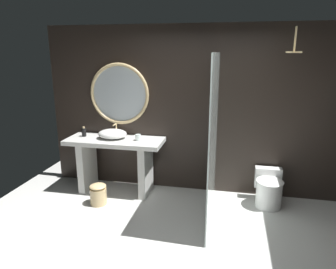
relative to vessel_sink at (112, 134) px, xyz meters
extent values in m
plane|color=silver|center=(1.26, -1.56, -0.95)|extent=(5.76, 5.76, 0.00)
cube|color=black|center=(1.26, 0.34, 0.35)|extent=(4.80, 0.10, 2.60)
cube|color=silver|center=(0.04, -0.03, -0.11)|extent=(1.52, 0.60, 0.07)
cube|color=silver|center=(-0.45, -0.03, -0.55)|extent=(0.11, 0.51, 0.81)
cube|color=silver|center=(0.54, -0.03, -0.55)|extent=(0.11, 0.51, 0.81)
ellipsoid|color=white|center=(0.00, 0.00, 0.00)|extent=(0.46, 0.37, 0.15)
cylinder|color=#D6B77F|center=(0.00, 0.17, 0.03)|extent=(0.02, 0.02, 0.21)
cylinder|color=#D6B77F|center=(0.00, 0.10, 0.12)|extent=(0.02, 0.13, 0.02)
cylinder|color=silver|center=(0.43, -0.02, -0.03)|extent=(0.08, 0.08, 0.10)
cylinder|color=black|center=(-0.49, 0.02, -0.01)|extent=(0.07, 0.07, 0.14)
cylinder|color=#D6B77F|center=(-0.49, 0.02, 0.07)|extent=(0.04, 0.04, 0.02)
torus|color=#D6B77F|center=(0.04, 0.25, 0.59)|extent=(0.99, 0.05, 0.99)
cylinder|color=#B2BCC1|center=(0.04, 0.26, 0.59)|extent=(0.90, 0.01, 0.90)
cube|color=silver|center=(1.60, -0.49, 0.15)|extent=(0.02, 1.56, 2.19)
cylinder|color=#D6B77F|center=(2.54, -0.15, 1.40)|extent=(0.02, 0.02, 0.30)
cylinder|color=#D6B77F|center=(2.54, -0.15, 1.24)|extent=(0.20, 0.20, 0.02)
cylinder|color=white|center=(2.41, -0.09, -0.75)|extent=(0.37, 0.37, 0.39)
ellipsoid|color=white|center=(2.41, -0.09, -0.55)|extent=(0.39, 0.42, 0.02)
cube|color=white|center=(2.41, 0.17, -0.60)|extent=(0.39, 0.15, 0.31)
cylinder|color=#D6B77F|center=(-0.05, -0.53, -0.82)|extent=(0.25, 0.25, 0.25)
ellipsoid|color=#D6B77F|center=(-0.05, -0.53, -0.66)|extent=(0.25, 0.25, 0.07)
camera|label=1|loc=(1.81, -4.38, 1.25)|focal=32.83mm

